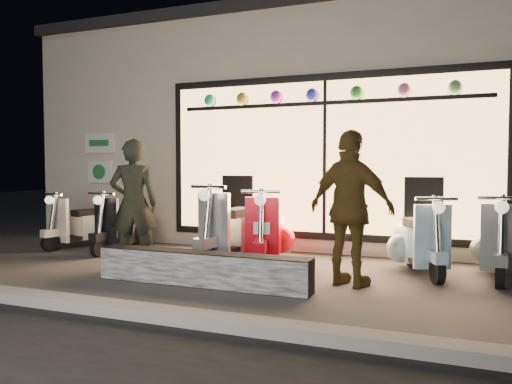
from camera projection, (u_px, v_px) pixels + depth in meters
ground at (228, 275)px, 6.48m from camera, size 40.00×40.00×0.00m
kerb at (138, 312)px, 4.62m from camera, size 40.00×0.25×0.12m
shop_building at (323, 135)px, 11.00m from camera, size 10.20×6.23×4.20m
graffiti_barrier at (202, 269)px, 5.88m from camera, size 2.67×0.28×0.40m
scooter_silver at (235, 231)px, 7.47m from camera, size 0.61×1.55×1.10m
scooter_red at (267, 233)px, 7.33m from camera, size 0.69×1.47×1.04m
scooter_black at (126, 227)px, 8.36m from camera, size 0.43×1.33×0.96m
scooter_cream at (85, 225)px, 8.76m from camera, size 0.62×1.29×0.92m
scooter_blue at (419, 242)px, 6.64m from camera, size 0.77×1.38×1.00m
scooter_grey at (502, 244)px, 6.37m from camera, size 0.54×1.43×1.02m
man at (134, 204)px, 6.88m from camera, size 0.77×0.65×1.78m
woman at (351, 208)px, 5.81m from camera, size 1.16×0.78×1.84m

